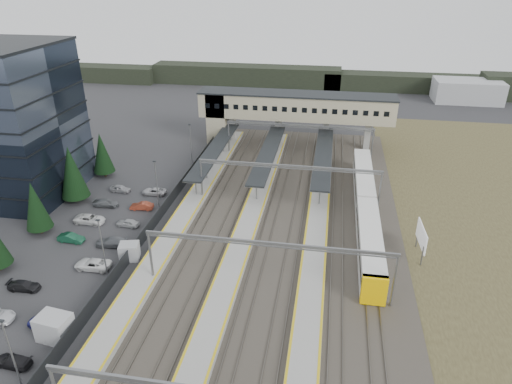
% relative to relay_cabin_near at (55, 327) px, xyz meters
% --- Properties ---
extents(ground, '(220.00, 220.00, 0.00)m').
position_rel_relay_cabin_near_xyz_m(ground, '(8.40, 18.65, -1.39)').
color(ground, '#2B2B2D').
rests_on(ground, ground).
extents(conifer_row, '(4.42, 49.82, 9.50)m').
position_rel_relay_cabin_near_xyz_m(conifer_row, '(-13.60, 14.79, 3.45)').
color(conifer_row, black).
rests_on(conifer_row, ground).
extents(car_park, '(10.68, 44.69, 1.29)m').
position_rel_relay_cabin_near_xyz_m(car_park, '(-4.94, 11.85, -0.78)').
color(car_park, silver).
rests_on(car_park, ground).
extents(lampposts, '(0.50, 53.25, 8.07)m').
position_rel_relay_cabin_near_xyz_m(lampposts, '(0.40, 19.90, 2.95)').
color(lampposts, slate).
rests_on(lampposts, ground).
extents(fence, '(0.08, 90.00, 2.00)m').
position_rel_relay_cabin_near_xyz_m(fence, '(1.90, 23.65, -0.39)').
color(fence, '#26282B').
rests_on(fence, ground).
extents(relay_cabin_near, '(3.61, 2.85, 2.77)m').
position_rel_relay_cabin_near_xyz_m(relay_cabin_near, '(0.00, 0.00, 0.00)').
color(relay_cabin_near, '#A6A8AC').
rests_on(relay_cabin_near, ground).
extents(relay_cabin_far, '(2.81, 2.51, 2.22)m').
position_rel_relay_cabin_near_xyz_m(relay_cabin_far, '(1.63, 14.71, -0.28)').
color(relay_cabin_far, '#A6A8AC').
rests_on(relay_cabin_far, ground).
extents(rail_corridor, '(34.00, 90.00, 0.92)m').
position_rel_relay_cabin_near_xyz_m(rail_corridor, '(17.74, 23.65, -1.10)').
color(rail_corridor, '#38332D').
rests_on(rail_corridor, ground).
extents(canopies, '(23.10, 30.00, 3.28)m').
position_rel_relay_cabin_near_xyz_m(canopies, '(15.40, 45.65, 2.54)').
color(canopies, black).
rests_on(canopies, ground).
extents(footbridge, '(40.40, 6.40, 11.20)m').
position_rel_relay_cabin_near_xyz_m(footbridge, '(16.11, 60.65, 6.54)').
color(footbridge, '#B2AB87').
rests_on(footbridge, ground).
extents(gantries, '(28.40, 62.28, 7.17)m').
position_rel_relay_cabin_near_xyz_m(gantries, '(20.40, 21.65, 4.61)').
color(gantries, slate).
rests_on(gantries, ground).
extents(train, '(2.87, 39.85, 3.61)m').
position_rel_relay_cabin_near_xyz_m(train, '(32.40, 29.98, 0.67)').
color(train, white).
rests_on(train, ground).
extents(billboard, '(0.40, 5.34, 4.42)m').
position_rel_relay_cabin_near_xyz_m(billboard, '(38.99, 21.69, 1.54)').
color(billboard, slate).
rests_on(billboard, ground).
extents(treeline_far, '(170.00, 19.00, 7.00)m').
position_rel_relay_cabin_near_xyz_m(treeline_far, '(32.21, 110.93, 1.56)').
color(treeline_far, black).
rests_on(treeline_far, ground).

